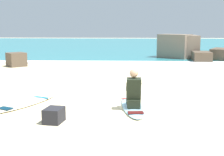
% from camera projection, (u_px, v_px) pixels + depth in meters
% --- Properties ---
extents(ground_plane, '(80.00, 80.00, 0.00)m').
position_uv_depth(ground_plane, '(90.00, 103.00, 8.95)').
color(ground_plane, beige).
extents(sea, '(80.00, 28.00, 0.10)m').
position_uv_depth(sea, '(116.00, 46.00, 31.06)').
color(sea, teal).
rests_on(sea, ground).
extents(breaking_foam, '(80.00, 0.90, 0.11)m').
position_uv_depth(breaking_foam, '(108.00, 63.00, 17.55)').
color(breaking_foam, white).
rests_on(breaking_foam, ground).
extents(surfboard_main, '(0.73, 2.49, 0.08)m').
position_uv_depth(surfboard_main, '(132.00, 106.00, 8.48)').
color(surfboard_main, '#9ED1E5').
rests_on(surfboard_main, ground).
extents(surfer_seated, '(0.38, 0.71, 0.95)m').
position_uv_depth(surfer_seated, '(134.00, 92.00, 8.20)').
color(surfer_seated, black).
rests_on(surfer_seated, surfboard_main).
extents(surfboard_spare_near, '(1.43, 2.29, 0.08)m').
position_uv_depth(surfboard_spare_near, '(26.00, 103.00, 8.74)').
color(surfboard_spare_near, '#EFE5C6').
rests_on(surfboard_spare_near, ground).
extents(rock_outcrop_distant, '(4.51, 3.26, 1.48)m').
position_uv_depth(rock_outcrop_distant, '(191.00, 50.00, 19.24)').
color(rock_outcrop_distant, '#756656').
rests_on(rock_outcrop_distant, ground).
extents(shoreline_rock, '(1.11, 1.11, 0.68)m').
position_uv_depth(shoreline_rock, '(16.00, 60.00, 16.44)').
color(shoreline_rock, brown).
rests_on(shoreline_rock, ground).
extents(beach_bag, '(0.44, 0.53, 0.32)m').
position_uv_depth(beach_bag, '(54.00, 115.00, 7.15)').
color(beach_bag, '#232328').
rests_on(beach_bag, ground).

